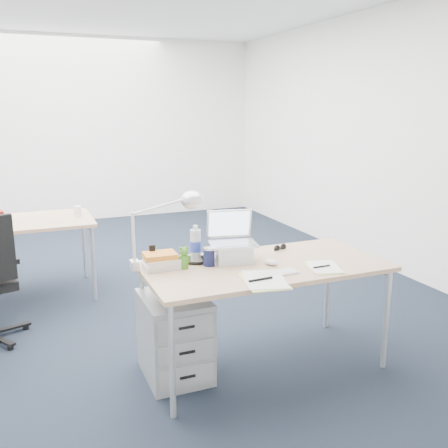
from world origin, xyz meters
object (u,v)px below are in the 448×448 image
Objects in this scene: water_bottle at (196,243)px; bear_figurine at (184,257)px; silver_laptop at (233,238)px; wireless_keyboard at (278,273)px; cordless_phone at (152,255)px; sunglasses at (280,248)px; book_stack at (161,260)px; desk_lamp at (157,229)px; desk_near at (264,271)px; far_cup at (78,211)px; can_koozie at (209,257)px; desk_far at (1,227)px; computer_mouse at (271,262)px; drawer_pedestal_near at (175,336)px; headphones at (196,259)px.

water_bottle reaches higher than bear_figurine.
bear_figurine is at bearing -130.54° from water_bottle.
wireless_keyboard is (0.15, -0.35, -0.16)m from silver_laptop.
silver_laptop reaches higher than cordless_phone.
cordless_phone is 1.18× the size of sunglasses.
book_stack is 0.21m from desk_lamp.
far_cup reaches higher than desk_near.
sunglasses is (0.78, 0.14, -0.06)m from bear_figurine.
can_koozie is 1.21× the size of far_cup.
bear_figurine is at bearing -32.66° from desk_lamp.
desk_far is 15.82× the size of far_cup.
can_koozie is 0.63m from sunglasses.
computer_mouse is at bearing -44.99° from desk_near.
desk_far is 2.21m from bear_figurine.
drawer_pedestal_near is at bearing 173.67° from sunglasses.
sunglasses reaches higher than wireless_keyboard.
headphones is 0.17m from bear_figurine.
book_stack reaches higher than drawer_pedestal_near.
desk_lamp is at bearing 162.98° from can_koozie.
can_koozie is at bearing -62.33° from headphones.
far_cup is (-0.37, 1.89, 0.51)m from drawer_pedestal_near.
silver_laptop is 0.55m from cordless_phone.
far_cup is (-1.00, 2.03, 0.03)m from computer_mouse.
silver_laptop is at bearing -8.99° from desk_lamp.
far_cup is at bearing 108.70° from water_bottle.
book_stack reaches higher than desk_near.
desk_far is at bearing 139.22° from silver_laptop.
far_cup is (-0.58, 1.72, -0.07)m from water_bottle.
desk_far is 2.39m from silver_laptop.
book_stack reaches higher than desk_far.
desk_far is at bearing 118.79° from drawer_pedestal_near.
sunglasses is at bearing -54.64° from far_cup.
computer_mouse is 0.78m from desk_lamp.
can_koozie is 0.88× the size of cordless_phone.
cordless_phone is at bearing 116.45° from book_stack.
computer_mouse is at bearing -28.45° from silver_laptop.
headphones is at bearing 30.79° from drawer_pedestal_near.
bear_figurine is 1.25× the size of sunglasses.
can_koozie reaches higher than wireless_keyboard.
headphones is (0.20, 0.12, 0.47)m from drawer_pedestal_near.
computer_mouse is (0.05, 0.18, 0.01)m from wireless_keyboard.
desk_near is at bearing -15.29° from book_stack.
water_bottle is at bearing 38.46° from drawer_pedestal_near.
far_cup is (-0.57, 1.77, 0.03)m from headphones.
far_cup is (-0.28, 1.74, -0.02)m from cordless_phone.
far_cup is (0.68, -0.01, 0.10)m from desk_far.
book_stack is 2.20× the size of far_cup.
silver_laptop reaches higher than bear_figurine.
silver_laptop is at bearing 7.51° from can_koozie.
cordless_phone is at bearing 178.05° from silver_laptop.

